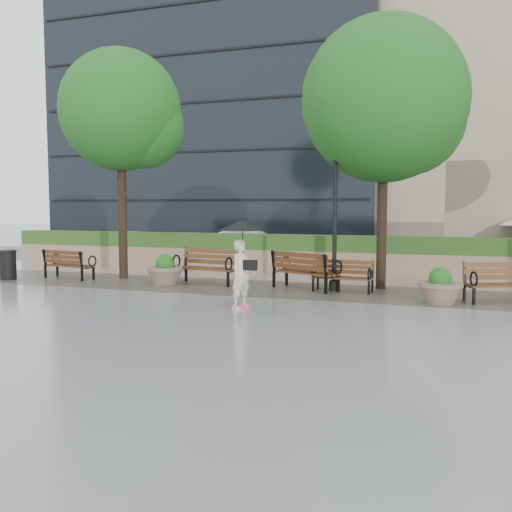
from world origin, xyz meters
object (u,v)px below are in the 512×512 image
(planter_left, at_px, (165,273))
(car_left, at_px, (139,246))
(bench_1, at_px, (206,274))
(bench_3, at_px, (343,283))
(trash_bin, at_px, (8,266))
(lamppost, at_px, (335,225))
(bench_0, at_px, (69,270))
(bench_2, at_px, (305,279))
(car_right, at_px, (251,245))
(planter_right, at_px, (440,290))
(pedestrian, at_px, (242,255))
(bench_4, at_px, (503,291))

(planter_left, bearing_deg, car_left, 125.95)
(bench_1, xyz_separation_m, bench_3, (4.18, -0.23, -0.05))
(trash_bin, distance_m, lamppost, 10.49)
(bench_0, bearing_deg, car_left, -68.57)
(bench_2, distance_m, car_right, 8.63)
(bench_0, bearing_deg, lamppost, -168.64)
(bench_0, xyz_separation_m, bench_3, (8.91, 0.08, -0.02))
(car_left, bearing_deg, car_right, -81.50)
(lamppost, xyz_separation_m, car_left, (-9.95, 6.38, -1.22))
(bench_0, distance_m, planter_right, 11.52)
(bench_0, relative_size, lamppost, 0.44)
(planter_left, xyz_separation_m, pedestrian, (3.58, -2.94, 0.88))
(bench_3, bearing_deg, lamppost, 165.65)
(bench_0, bearing_deg, planter_right, -174.90)
(pedestrian, bearing_deg, car_left, 61.17)
(bench_3, bearing_deg, bench_0, -175.43)
(bench_2, bearing_deg, planter_left, 30.29)
(bench_3, height_order, bench_4, bench_4)
(pedestrian, bearing_deg, bench_2, 8.96)
(planter_left, bearing_deg, pedestrian, -39.44)
(car_right, height_order, pedestrian, pedestrian)
(car_right, xyz_separation_m, pedestrian, (3.65, -10.79, 0.55))
(planter_right, distance_m, lamppost, 3.41)
(planter_right, relative_size, pedestrian, 0.52)
(pedestrian, bearing_deg, bench_3, -8.22)
(bench_4, relative_size, car_left, 0.45)
(bench_0, height_order, bench_1, bench_1)
(bench_4, bearing_deg, trash_bin, 157.35)
(bench_3, xyz_separation_m, bench_4, (4.01, -0.43, 0.03))
(lamppost, height_order, car_right, lamppost)
(planter_right, bearing_deg, planter_left, 173.94)
(planter_left, xyz_separation_m, lamppost, (5.05, 0.37, 1.48))
(car_left, bearing_deg, planter_right, -125.08)
(bench_4, relative_size, planter_left, 1.76)
(planter_left, bearing_deg, planter_right, -6.06)
(car_right, bearing_deg, bench_4, -138.60)
(trash_bin, bearing_deg, car_left, 86.84)
(bench_3, height_order, car_left, car_left)
(planter_left, bearing_deg, lamppost, 4.15)
(bench_0, bearing_deg, pedestrian, 166.61)
(planter_left, bearing_deg, car_right, 90.52)
(car_left, bearing_deg, bench_2, -129.34)
(bench_4, bearing_deg, bench_1, 150.87)
(trash_bin, bearing_deg, lamppost, 5.45)
(lamppost, height_order, pedestrian, lamppost)
(bench_3, relative_size, planter_right, 1.57)
(bench_3, bearing_deg, bench_2, 179.39)
(pedestrian, bearing_deg, bench_1, 55.38)
(bench_2, height_order, bench_4, bench_2)
(planter_left, distance_m, pedestrian, 4.71)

